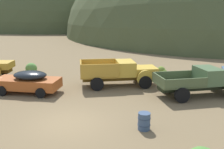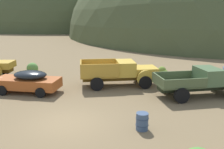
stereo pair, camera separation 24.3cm
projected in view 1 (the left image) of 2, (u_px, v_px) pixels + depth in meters
The scene contains 9 objects.
ground_plane at pixel (68, 123), 12.02m from camera, with size 300.00×300.00×0.00m, color brown.
hill_far_left at pixel (55, 28), 93.33m from camera, with size 80.70×58.85×48.95m, color #424C2D.
hill_far_right at pixel (200, 34), 66.95m from camera, with size 72.48×81.88×49.12m, color #424C2D.
car_oxide_orange at pixel (25, 81), 16.55m from camera, with size 4.80×2.16×1.57m.
truck_faded_yellow at pixel (123, 72), 18.27m from camera, with size 6.09×3.50×1.91m.
truck_weathered_green at pixel (206, 81), 16.03m from camera, with size 6.23×3.72×1.89m.
oil_drum_spare at pixel (144, 121), 11.30m from camera, with size 0.62×0.62×0.84m.
bush_front_right at pixel (162, 71), 22.14m from camera, with size 0.95×0.81×0.84m.
bush_front_left at pixel (31, 68), 22.98m from camera, with size 1.10×1.13×1.06m.
Camera 1 is at (3.36, -10.77, 5.31)m, focal length 38.47 mm.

